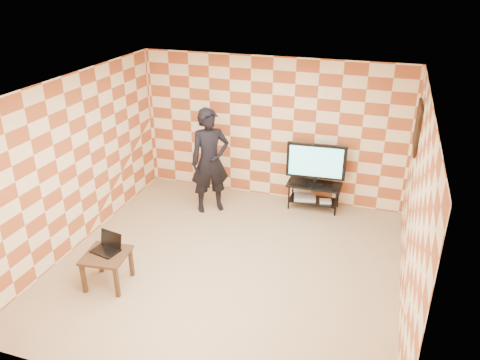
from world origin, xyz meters
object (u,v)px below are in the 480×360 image
tv_stand (314,190)px  person (210,161)px  tv (316,162)px  side_table (107,259)px

tv_stand → person: (-1.80, -0.62, 0.60)m
tv_stand → tv: tv is taller
side_table → tv_stand: bearing=53.2°
tv → tv_stand: bearing=86.3°
tv → side_table: 3.98m
tv_stand → person: bearing=-161.1°
tv_stand → side_table: bearing=-126.8°
tv → side_table: bearing=-126.9°
side_table → tv: bearing=53.1°
tv_stand → person: size_ratio=0.51×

